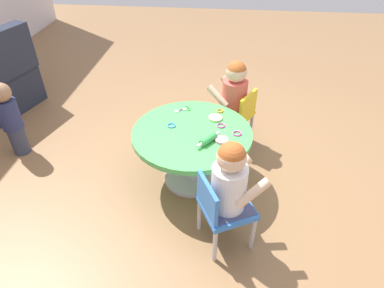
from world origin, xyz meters
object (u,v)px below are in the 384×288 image
at_px(child_chair_right, 236,115).
at_px(craft_scissors, 184,109).
at_px(seated_child_right, 234,90).
at_px(toddler_standing, 10,117).
at_px(child_chair_left, 222,208).
at_px(craft_table, 192,143).
at_px(seated_child_left, 230,179).
at_px(rolling_pin, 208,139).

distance_m(child_chair_right, craft_scissors, 0.51).
relative_size(seated_child_right, toddler_standing, 0.76).
bearing_deg(child_chair_left, child_chair_right, -4.57).
height_order(craft_table, seated_child_right, seated_child_right).
distance_m(seated_child_left, seated_child_right, 1.10).
bearing_deg(toddler_standing, child_chair_right, -79.89).
xyz_separation_m(craft_table, toddler_standing, (0.19, 1.54, 0.00)).
height_order(child_chair_left, rolling_pin, child_chair_left).
xyz_separation_m(seated_child_left, rolling_pin, (0.43, 0.16, -0.04)).
bearing_deg(toddler_standing, craft_scissors, -85.79).
distance_m(child_chair_left, craft_scissors, 0.95).
relative_size(child_chair_right, craft_scissors, 3.82).
distance_m(craft_table, seated_child_left, 0.65).
bearing_deg(craft_scissors, rolling_pin, -152.48).
height_order(seated_child_left, toddler_standing, seated_child_left).
xyz_separation_m(child_chair_left, seated_child_left, (0.02, -0.04, 0.23)).
relative_size(seated_child_left, craft_scissors, 3.63).
relative_size(seated_child_left, toddler_standing, 0.76).
height_order(craft_table, seated_child_left, seated_child_left).
distance_m(craft_table, seated_child_right, 0.65).
height_order(seated_child_left, seated_child_right, same).
xyz_separation_m(craft_table, rolling_pin, (-0.12, -0.13, 0.14)).
relative_size(craft_table, seated_child_left, 1.73).
bearing_deg(child_chair_right, rolling_pin, 162.22).
distance_m(rolling_pin, craft_scissors, 0.47).
xyz_separation_m(toddler_standing, craft_scissors, (0.11, -1.45, 0.11)).
xyz_separation_m(craft_table, seated_child_left, (-0.55, -0.28, 0.18)).
relative_size(child_chair_left, seated_child_left, 1.05).
xyz_separation_m(seated_child_left, child_chair_right, (1.08, -0.05, -0.23)).
bearing_deg(rolling_pin, seated_child_left, -160.11).
bearing_deg(toddler_standing, seated_child_left, -112.13).
bearing_deg(child_chair_left, craft_table, 23.31).
height_order(craft_table, toddler_standing, toddler_standing).
xyz_separation_m(rolling_pin, craft_scissors, (0.42, 0.22, -0.02)).
xyz_separation_m(seated_child_left, toddler_standing, (0.74, 1.83, -0.17)).
distance_m(toddler_standing, rolling_pin, 1.70).
bearing_deg(rolling_pin, child_chair_left, -165.01).
distance_m(child_chair_left, rolling_pin, 0.50).
height_order(seated_child_left, child_chair_right, seated_child_left).
distance_m(child_chair_right, rolling_pin, 0.70).
bearing_deg(toddler_standing, child_chair_left, -113.01).
bearing_deg(seated_child_left, child_chair_left, 116.51).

